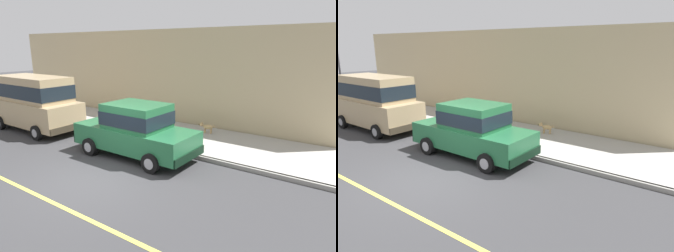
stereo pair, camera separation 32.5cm
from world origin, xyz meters
TOP-DOWN VIEW (x-y plane):
  - ground_plane at (0.00, 0.00)m, footprint 80.00×80.00m
  - curb at (3.20, 0.00)m, footprint 0.16×64.00m
  - sidewalk at (5.00, 0.00)m, footprint 3.60×64.00m
  - lane_centre_line at (-1.60, 0.00)m, footprint 0.12×57.60m
  - car_green_sedan at (2.20, 0.24)m, footprint 2.05×4.61m
  - car_tan_van at (2.16, 6.37)m, footprint 2.15×4.90m
  - dog_tan at (5.84, -0.66)m, footprint 0.31×0.74m
  - street_lamp at (3.55, 12.56)m, footprint 0.36×0.36m
  - building_facade at (7.10, 4.02)m, footprint 0.50×20.00m

SIDE VIEW (x-z plane):
  - ground_plane at x=0.00m, z-range 0.00..0.00m
  - lane_centre_line at x=-1.60m, z-range 0.00..0.01m
  - curb at x=3.20m, z-range 0.00..0.14m
  - sidewalk at x=5.00m, z-range 0.00..0.14m
  - dog_tan at x=5.84m, z-range 0.18..0.67m
  - car_green_sedan at x=2.20m, z-range 0.02..1.94m
  - car_tan_van at x=2.16m, z-range 0.13..2.65m
  - building_facade at x=7.10m, z-range 0.00..4.65m
  - street_lamp at x=3.55m, z-range 0.70..5.12m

